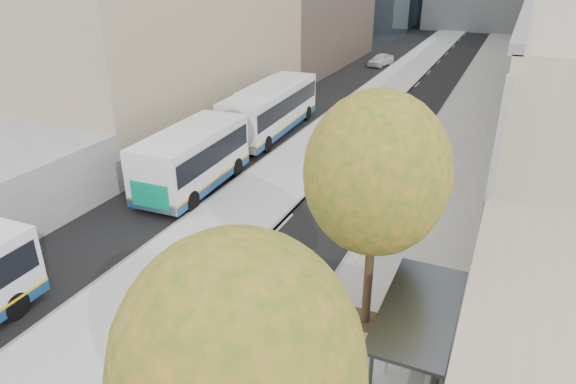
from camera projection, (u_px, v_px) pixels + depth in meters
The scene contains 7 objects.
bus_platform at pixel (352, 117), 37.69m from camera, with size 4.25×150.00×0.15m, color #AAAAAA.
sidewalk at pixel (465, 132), 34.74m from camera, with size 4.75×150.00×0.08m, color gray.
bus_shelter at pixel (425, 323), 13.34m from camera, with size 1.90×4.40×2.53m.
tree_b at pixel (239, 368), 7.98m from camera, with size 4.00×4.00×6.97m.
tree_c at pixel (376, 174), 14.52m from camera, with size 4.20×4.20×7.28m.
bus_far at pixel (243, 126), 30.41m from camera, with size 3.47×18.69×3.10m.
distant_car at pixel (381, 60), 55.47m from camera, with size 1.54×3.83×1.30m, color beige.
Camera 1 is at (6.79, -0.25, 10.88)m, focal length 32.00 mm.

